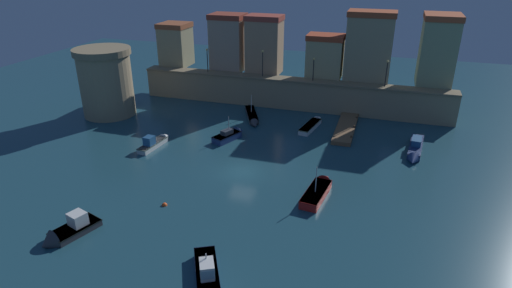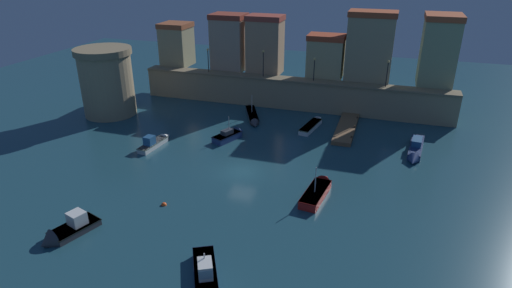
{
  "view_description": "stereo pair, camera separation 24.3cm",
  "coord_description": "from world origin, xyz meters",
  "px_view_note": "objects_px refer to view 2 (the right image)",
  "views": [
    {
      "loc": [
        12.47,
        -34.98,
        19.67
      ],
      "look_at": [
        0.0,
        4.59,
        0.99
      ],
      "focal_mm": 30.03,
      "sensor_mm": 36.0,
      "label": 1
    },
    {
      "loc": [
        12.7,
        -34.91,
        19.67
      ],
      "look_at": [
        0.0,
        4.59,
        0.99
      ],
      "focal_mm": 30.03,
      "sensor_mm": 36.0,
      "label": 2
    }
  ],
  "objects_px": {
    "fortress_tower": "(107,81)",
    "moored_boat_3": "(313,124)",
    "quay_lamp_2": "(314,65)",
    "mooring_buoy_0": "(164,205)",
    "quay_lamp_0": "(208,56)",
    "moored_boat_1": "(231,135)",
    "moored_boat_7": "(416,149)",
    "moored_boat_6": "(156,142)",
    "moored_boat_0": "(319,189)",
    "moored_boat_2": "(66,232)",
    "quay_lamp_3": "(388,69)",
    "moored_boat_5": "(206,284)",
    "moored_boat_4": "(253,117)",
    "quay_lamp_1": "(263,59)"
  },
  "relations": [
    {
      "from": "quay_lamp_2",
      "to": "moored_boat_6",
      "type": "height_order",
      "value": "quay_lamp_2"
    },
    {
      "from": "moored_boat_0",
      "to": "moored_boat_4",
      "type": "xyz_separation_m",
      "value": [
        -11.33,
        15.75,
        -0.11
      ]
    },
    {
      "from": "moored_boat_3",
      "to": "moored_boat_4",
      "type": "bearing_deg",
      "value": 99.16
    },
    {
      "from": "quay_lamp_0",
      "to": "mooring_buoy_0",
      "type": "height_order",
      "value": "quay_lamp_0"
    },
    {
      "from": "moored_boat_1",
      "to": "mooring_buoy_0",
      "type": "distance_m",
      "value": 15.1
    },
    {
      "from": "quay_lamp_1",
      "to": "moored_boat_2",
      "type": "height_order",
      "value": "quay_lamp_1"
    },
    {
      "from": "moored_boat_0",
      "to": "moored_boat_3",
      "type": "xyz_separation_m",
      "value": [
        -3.48,
        15.64,
        -0.08
      ]
    },
    {
      "from": "moored_boat_0",
      "to": "moored_boat_6",
      "type": "distance_m",
      "value": 19.64
    },
    {
      "from": "quay_lamp_2",
      "to": "moored_boat_5",
      "type": "xyz_separation_m",
      "value": [
        0.18,
        -35.72,
        -5.66
      ]
    },
    {
      "from": "moored_boat_1",
      "to": "moored_boat_3",
      "type": "height_order",
      "value": "moored_boat_1"
    },
    {
      "from": "moored_boat_0",
      "to": "quay_lamp_1",
      "type": "bearing_deg",
      "value": 35.84
    },
    {
      "from": "moored_boat_3",
      "to": "moored_boat_5",
      "type": "bearing_deg",
      "value": -172.26
    },
    {
      "from": "moored_boat_2",
      "to": "moored_boat_3",
      "type": "bearing_deg",
      "value": 172.4
    },
    {
      "from": "moored_boat_3",
      "to": "moored_boat_5",
      "type": "xyz_separation_m",
      "value": [
        -1.15,
        -29.69,
        0.16
      ]
    },
    {
      "from": "moored_boat_3",
      "to": "moored_boat_6",
      "type": "height_order",
      "value": "moored_boat_6"
    },
    {
      "from": "quay_lamp_2",
      "to": "fortress_tower",
      "type": "bearing_deg",
      "value": -158.91
    },
    {
      "from": "moored_boat_0",
      "to": "mooring_buoy_0",
      "type": "height_order",
      "value": "moored_boat_0"
    },
    {
      "from": "quay_lamp_1",
      "to": "moored_boat_0",
      "type": "relative_size",
      "value": 0.59
    },
    {
      "from": "quay_lamp_2",
      "to": "moored_boat_7",
      "type": "height_order",
      "value": "quay_lamp_2"
    },
    {
      "from": "quay_lamp_0",
      "to": "moored_boat_0",
      "type": "relative_size",
      "value": 0.54
    },
    {
      "from": "fortress_tower",
      "to": "mooring_buoy_0",
      "type": "bearing_deg",
      "value": -45.31
    },
    {
      "from": "moored_boat_3",
      "to": "mooring_buoy_0",
      "type": "xyz_separation_m",
      "value": [
        -8.69,
        -21.6,
        -0.33
      ]
    },
    {
      "from": "moored_boat_1",
      "to": "moored_boat_7",
      "type": "distance_m",
      "value": 20.31
    },
    {
      "from": "quay_lamp_3",
      "to": "moored_boat_5",
      "type": "distance_m",
      "value": 37.3
    },
    {
      "from": "moored_boat_7",
      "to": "moored_boat_3",
      "type": "bearing_deg",
      "value": -104.09
    },
    {
      "from": "moored_boat_4",
      "to": "quay_lamp_0",
      "type": "bearing_deg",
      "value": -148.96
    },
    {
      "from": "mooring_buoy_0",
      "to": "moored_boat_3",
      "type": "bearing_deg",
      "value": 68.08
    },
    {
      "from": "quay_lamp_1",
      "to": "mooring_buoy_0",
      "type": "height_order",
      "value": "quay_lamp_1"
    },
    {
      "from": "quay_lamp_2",
      "to": "quay_lamp_3",
      "type": "xyz_separation_m",
      "value": [
        9.2,
        0.0,
        0.19
      ]
    },
    {
      "from": "quay_lamp_3",
      "to": "moored_boat_3",
      "type": "bearing_deg",
      "value": -142.53
    },
    {
      "from": "moored_boat_0",
      "to": "quay_lamp_3",
      "type": "bearing_deg",
      "value": -4.14
    },
    {
      "from": "quay_lamp_3",
      "to": "moored_boat_4",
      "type": "xyz_separation_m",
      "value": [
        -15.71,
        -5.92,
        -6.03
      ]
    },
    {
      "from": "moored_boat_5",
      "to": "mooring_buoy_0",
      "type": "relative_size",
      "value": 13.69
    },
    {
      "from": "moored_boat_1",
      "to": "moored_boat_3",
      "type": "relative_size",
      "value": 0.74
    },
    {
      "from": "moored_boat_0",
      "to": "moored_boat_3",
      "type": "distance_m",
      "value": 16.02
    },
    {
      "from": "moored_boat_2",
      "to": "moored_boat_6",
      "type": "distance_m",
      "value": 16.98
    },
    {
      "from": "fortress_tower",
      "to": "moored_boat_3",
      "type": "distance_m",
      "value": 27.0
    },
    {
      "from": "quay_lamp_1",
      "to": "moored_boat_0",
      "type": "xyz_separation_m",
      "value": [
        11.78,
        -21.66,
        -6.07
      ]
    },
    {
      "from": "quay_lamp_0",
      "to": "moored_boat_6",
      "type": "height_order",
      "value": "quay_lamp_0"
    },
    {
      "from": "moored_boat_7",
      "to": "moored_boat_2",
      "type": "bearing_deg",
      "value": -41.6
    },
    {
      "from": "moored_boat_5",
      "to": "mooring_buoy_0",
      "type": "bearing_deg",
      "value": -164.74
    },
    {
      "from": "moored_boat_3",
      "to": "mooring_buoy_0",
      "type": "bearing_deg",
      "value": 168.05
    },
    {
      "from": "moored_boat_7",
      "to": "quay_lamp_0",
      "type": "bearing_deg",
      "value": -104.36
    },
    {
      "from": "fortress_tower",
      "to": "moored_boat_7",
      "type": "distance_m",
      "value": 38.47
    },
    {
      "from": "moored_boat_1",
      "to": "moored_boat_3",
      "type": "distance_m",
      "value": 10.59
    },
    {
      "from": "quay_lamp_0",
      "to": "moored_boat_1",
      "type": "xyz_separation_m",
      "value": [
        8.05,
        -12.53,
        -5.87
      ]
    },
    {
      "from": "moored_boat_6",
      "to": "quay_lamp_3",
      "type": "bearing_deg",
      "value": -48.35
    },
    {
      "from": "mooring_buoy_0",
      "to": "moored_boat_6",
      "type": "bearing_deg",
      "value": 122.75
    },
    {
      "from": "quay_lamp_2",
      "to": "mooring_buoy_0",
      "type": "xyz_separation_m",
      "value": [
        -7.35,
        -27.62,
        -6.15
      ]
    },
    {
      "from": "moored_boat_3",
      "to": "moored_boat_6",
      "type": "relative_size",
      "value": 1.18
    }
  ]
}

